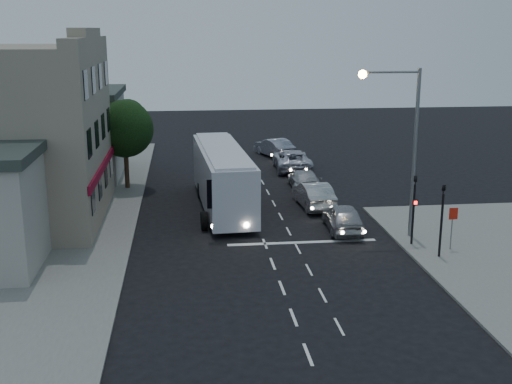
{
  "coord_description": "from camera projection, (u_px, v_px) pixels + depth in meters",
  "views": [
    {
      "loc": [
        -4.1,
        -29.99,
        11.06
      ],
      "look_at": [
        -0.19,
        4.54,
        2.2
      ],
      "focal_mm": 45.0,
      "sensor_mm": 36.0,
      "label": 1
    }
  ],
  "objects": [
    {
      "name": "low_building_north",
      "position": [
        61.0,
        132.0,
        49.0
      ],
      "size": [
        9.4,
        9.4,
        6.5
      ],
      "color": "#9F9D96",
      "rests_on": "sidewalk_far"
    },
    {
      "name": "tour_bus",
      "position": [
        222.0,
        176.0,
        40.23
      ],
      "size": [
        3.37,
        12.78,
        3.89
      ],
      "rotation": [
        0.0,
        0.0,
        0.06
      ],
      "color": "silver",
      "rests_on": "ground"
    },
    {
      "name": "car_sedan_c",
      "position": [
        292.0,
        160.0,
        51.62
      ],
      "size": [
        2.99,
        6.04,
        1.65
      ],
      "primitive_type": "imported",
      "rotation": [
        0.0,
        0.0,
        3.1
      ],
      "color": "silver",
      "rests_on": "ground"
    },
    {
      "name": "car_sedan_a",
      "position": [
        314.0,
        195.0,
        40.79
      ],
      "size": [
        2.04,
        5.05,
        1.63
      ],
      "primitive_type": "imported",
      "rotation": [
        0.0,
        0.0,
        3.21
      ],
      "color": "#B2B2B2",
      "rests_on": "ground"
    },
    {
      "name": "ground",
      "position": [
        270.0,
        257.0,
        32.05
      ],
      "size": [
        120.0,
        120.0,
        0.0
      ],
      "primitive_type": "plane",
      "color": "black"
    },
    {
      "name": "main_building",
      "position": [
        12.0,
        134.0,
        36.96
      ],
      "size": [
        10.12,
        12.0,
        11.0
      ],
      "color": "gray",
      "rests_on": "sidewalk_far"
    },
    {
      "name": "car_suv",
      "position": [
        343.0,
        217.0,
        36.03
      ],
      "size": [
        2.09,
        4.67,
        1.56
      ],
      "primitive_type": "imported",
      "rotation": [
        0.0,
        0.0,
        3.09
      ],
      "color": "#9E9EA3",
      "rests_on": "ground"
    },
    {
      "name": "streetlight",
      "position": [
        404.0,
        134.0,
        33.55
      ],
      "size": [
        3.32,
        0.44,
        9.0
      ],
      "color": "slate",
      "rests_on": "sidewalk_near"
    },
    {
      "name": "traffic_signal_main",
      "position": [
        414.0,
        202.0,
        33.03
      ],
      "size": [
        0.25,
        0.35,
        4.1
      ],
      "color": "black",
      "rests_on": "sidewalk_near"
    },
    {
      "name": "sidewalk_far",
      "position": [
        37.0,
        218.0,
        38.32
      ],
      "size": [
        12.0,
        50.0,
        0.12
      ],
      "primitive_type": "cube",
      "color": "slate",
      "rests_on": "ground"
    },
    {
      "name": "regulatory_sign",
      "position": [
        453.0,
        221.0,
        32.44
      ],
      "size": [
        0.45,
        0.12,
        2.2
      ],
      "color": "slate",
      "rests_on": "sidewalk_near"
    },
    {
      "name": "traffic_signal_side",
      "position": [
        442.0,
        212.0,
        31.2
      ],
      "size": [
        0.18,
        0.15,
        4.1
      ],
      "color": "black",
      "rests_on": "sidewalk_near"
    },
    {
      "name": "road_markings",
      "position": [
        285.0,
        235.0,
        35.37
      ],
      "size": [
        8.0,
        30.55,
        0.01
      ],
      "color": "silver",
      "rests_on": "ground"
    },
    {
      "name": "car_extra",
      "position": [
        274.0,
        147.0,
        57.1
      ],
      "size": [
        3.31,
        5.25,
        1.63
      ],
      "primitive_type": "imported",
      "rotation": [
        0.0,
        0.0,
        3.49
      ],
      "color": "#9899A9",
      "rests_on": "ground"
    },
    {
      "name": "street_tree",
      "position": [
        124.0,
        126.0,
        44.51
      ],
      "size": [
        4.0,
        4.0,
        6.2
      ],
      "color": "black",
      "rests_on": "sidewalk_far"
    },
    {
      "name": "car_sedan_b",
      "position": [
        304.0,
        179.0,
        45.58
      ],
      "size": [
        1.91,
        4.64,
        1.34
      ],
      "primitive_type": "imported",
      "rotation": [
        0.0,
        0.0,
        3.13
      ],
      "color": "#AEAEB0",
      "rests_on": "ground"
    }
  ]
}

